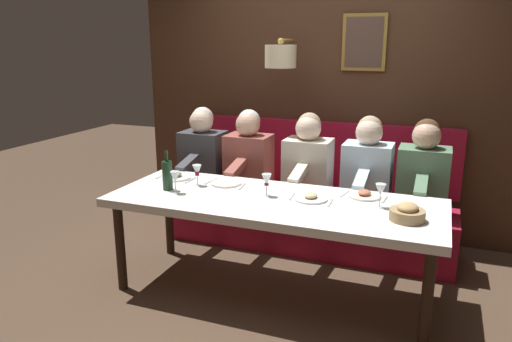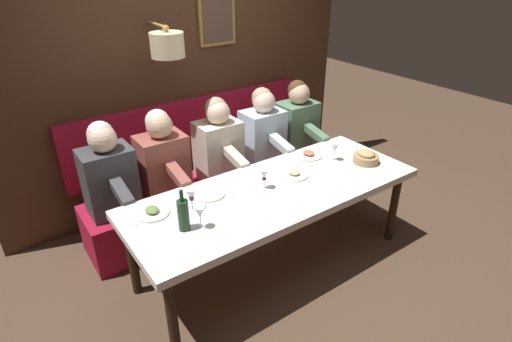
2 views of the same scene
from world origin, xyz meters
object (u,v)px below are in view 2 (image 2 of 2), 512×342
at_px(diner_far, 163,157).
at_px(wine_glass_1, 335,148).
at_px(diner_near, 263,130).
at_px(wine_bottle, 183,215).
at_px(wine_glass_3, 191,196).
at_px(wine_glass_2, 264,175).
at_px(dining_table, 275,196).
at_px(diner_nearest, 297,121).
at_px(diner_farthest, 108,172).
at_px(diner_middle, 218,142).
at_px(bread_bowl, 366,158).
at_px(wine_glass_0, 200,213).

relative_size(diner_far, wine_glass_1, 4.82).
bearing_deg(diner_near, wine_glass_1, -165.47).
bearing_deg(diner_near, wine_bottle, 125.32).
bearing_deg(wine_glass_3, wine_glass_2, -95.58).
relative_size(diner_near, diner_far, 1.00).
bearing_deg(diner_near, dining_table, 149.27).
distance_m(diner_far, wine_glass_2, 0.96).
xyz_separation_m(dining_table, wine_glass_2, (0.05, 0.07, 0.18)).
bearing_deg(wine_glass_1, diner_nearest, -17.04).
bearing_deg(wine_glass_3, diner_near, -57.15).
distance_m(diner_farthest, wine_glass_1, 1.91).
relative_size(diner_middle, bread_bowl, 3.60).
bearing_deg(wine_glass_1, diner_middle, 42.33).
xyz_separation_m(diner_near, bread_bowl, (-0.98, -0.40, -0.03)).
xyz_separation_m(diner_far, wine_glass_1, (-0.79, -1.28, 0.04)).
relative_size(diner_middle, diner_far, 1.00).
distance_m(diner_nearest, wine_glass_1, 0.83).
distance_m(wine_glass_1, bread_bowl, 0.28).
bearing_deg(wine_glass_2, diner_middle, -5.72).
height_order(diner_middle, diner_far, same).
xyz_separation_m(diner_near, wine_glass_2, (-0.83, 0.60, 0.04)).
bearing_deg(wine_glass_1, wine_glass_3, 89.23).
relative_size(diner_near, wine_bottle, 2.64).
height_order(diner_near, wine_glass_2, diner_near).
relative_size(diner_near, wine_glass_1, 4.82).
distance_m(diner_far, bread_bowl, 1.77).
xyz_separation_m(diner_far, wine_glass_3, (-0.77, 0.12, 0.04)).
height_order(diner_farthest, wine_bottle, diner_farthest).
bearing_deg(bread_bowl, diner_near, 22.01).
bearing_deg(diner_nearest, wine_glass_1, 162.96).
height_order(diner_near, wine_glass_0, diner_near).
height_order(diner_middle, wine_glass_1, diner_middle).
relative_size(diner_nearest, diner_near, 1.00).
height_order(wine_bottle, bread_bowl, wine_bottle).
xyz_separation_m(diner_farthest, wine_glass_1, (-0.79, -1.74, 0.04)).
bearing_deg(bread_bowl, wine_bottle, 89.04).
height_order(wine_glass_1, wine_glass_3, same).
xyz_separation_m(dining_table, diner_near, (0.88, -0.52, 0.14)).
xyz_separation_m(diner_middle, wine_glass_3, (-0.77, 0.68, 0.04)).
relative_size(diner_nearest, wine_glass_0, 4.82).
bearing_deg(wine_glass_3, bread_bowl, -97.65).
relative_size(diner_middle, wine_glass_2, 4.82).
xyz_separation_m(diner_nearest, diner_far, (0.00, 1.52, 0.00)).
distance_m(diner_farthest, bread_bowl, 2.17).
relative_size(wine_glass_0, bread_bowl, 0.75).
relative_size(diner_middle, wine_bottle, 2.64).
relative_size(wine_glass_2, wine_bottle, 0.55).
height_order(dining_table, diner_far, diner_far).
height_order(diner_near, diner_farthest, same).
bearing_deg(diner_nearest, wine_glass_0, 120.61).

